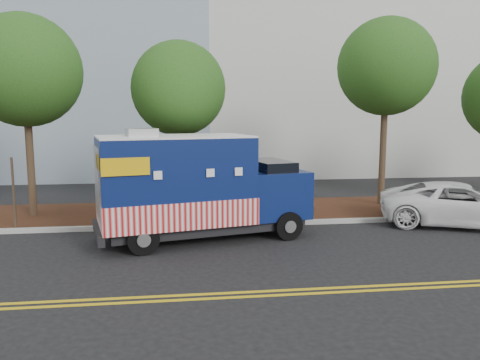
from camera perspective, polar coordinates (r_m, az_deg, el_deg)
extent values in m
plane|color=black|center=(14.34, -8.53, -7.19)|extent=(120.00, 120.00, 0.00)
cube|color=#9E9E99|center=(15.68, -8.43, -5.58)|extent=(120.00, 0.18, 0.15)
cube|color=black|center=(17.72, -8.31, -3.98)|extent=(120.00, 4.00, 0.15)
cube|color=gold|center=(10.11, -9.05, -13.80)|extent=(120.00, 0.10, 0.01)
cube|color=gold|center=(9.88, -9.09, -14.34)|extent=(120.00, 0.10, 0.01)
cylinder|color=#38281C|center=(18.13, -24.19, 2.23)|extent=(0.26, 0.26, 4.26)
sphere|color=#1E4814|center=(18.11, -24.77, 12.03)|extent=(3.88, 3.88, 3.88)
cylinder|color=#38281C|center=(17.27, -7.33, 1.86)|extent=(0.26, 0.26, 3.80)
sphere|color=#1E4814|center=(17.19, -7.50, 11.00)|extent=(3.38, 3.38, 3.38)
cylinder|color=#38281C|center=(19.45, 17.01, 3.47)|extent=(0.26, 0.26, 4.62)
sphere|color=#1E4814|center=(19.48, 17.42, 13.04)|extent=(3.77, 3.77, 3.77)
cube|color=#473828|center=(16.47, -25.85, -1.66)|extent=(0.06, 0.06, 2.40)
cube|color=black|center=(14.30, -4.20, -5.38)|extent=(6.04, 3.21, 0.29)
cube|color=#0B194F|center=(13.81, -7.94, 0.07)|extent=(4.74, 3.28, 2.46)
cube|color=#B50B0E|center=(13.96, -7.87, -3.48)|extent=(4.79, 3.35, 0.77)
cube|color=white|center=(13.69, -8.05, 5.27)|extent=(4.74, 3.28, 0.06)
cube|color=#B7B7BA|center=(13.52, -11.90, 5.70)|extent=(0.99, 0.99, 0.23)
cube|color=#0B194F|center=(14.86, 3.78, -1.51)|extent=(2.30, 2.57, 1.44)
cube|color=black|center=(14.74, 3.62, 1.12)|extent=(1.46, 2.18, 0.67)
cube|color=black|center=(15.35, 6.99, -3.07)|extent=(0.55, 2.02, 0.31)
cube|color=black|center=(13.78, -16.88, -6.11)|extent=(0.71, 2.29, 0.29)
cube|color=#B7B7BA|center=(13.50, -17.00, -0.17)|extent=(0.46, 1.81, 1.95)
cube|color=#B7B7BA|center=(15.05, -7.82, 0.93)|extent=(1.81, 0.46, 1.13)
cube|color=#E0AE0B|center=(12.29, -13.77, 1.58)|extent=(1.20, 0.30, 0.46)
cube|color=#E0AE0B|center=(14.71, -14.90, 2.58)|extent=(1.20, 0.30, 0.46)
cylinder|color=black|center=(14.14, 5.88, -5.55)|extent=(0.91, 0.48, 0.86)
cylinder|color=black|center=(16.00, 2.55, -3.91)|extent=(0.91, 0.48, 0.86)
cylinder|color=black|center=(12.88, -11.74, -7.05)|extent=(0.91, 0.48, 0.86)
cylinder|color=black|center=(14.89, -12.98, -5.02)|extent=(0.91, 0.48, 0.86)
imported|color=white|center=(17.45, 25.34, -2.70)|extent=(5.75, 4.18, 1.45)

